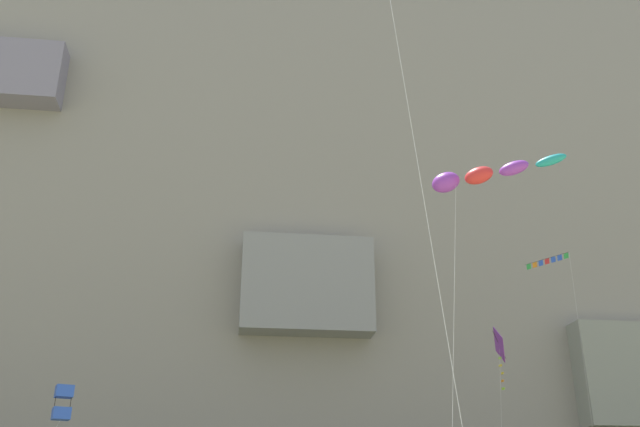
{
  "coord_description": "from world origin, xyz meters",
  "views": [
    {
      "loc": [
        -6.31,
        -8.56,
        2.46
      ],
      "look_at": [
        -2.73,
        19.68,
        14.67
      ],
      "focal_mm": 39.48,
      "sensor_mm": 36.0,
      "label": 1
    }
  ],
  "objects": [
    {
      "name": "cliff_face",
      "position": [
        0.01,
        65.74,
        39.84
      ],
      "size": [
        180.0,
        31.25,
        79.78
      ],
      "color": "gray",
      "rests_on": "ground"
    },
    {
      "name": "kite_banner_high_right",
      "position": [
        15.96,
        36.49,
        17.76
      ],
      "size": [
        1.97,
        3.02,
        19.39
      ],
      "color": "black",
      "rests_on": "ground"
    },
    {
      "name": "kite_diamond_high_left",
      "position": [
        11.67,
        36.77,
        12.81
      ],
      "size": [
        2.3,
        3.53,
        14.24
      ],
      "color": "purple",
      "rests_on": "ground"
    },
    {
      "name": "kite_box_low_right",
      "position": [
        -14.98,
        30.71,
        7.86
      ],
      "size": [
        2.81,
        2.68,
        8.76
      ],
      "color": "blue",
      "rests_on": "ground"
    },
    {
      "name": "kite_windsock_far_right",
      "position": [
        3.41,
        16.61,
        15.37
      ],
      "size": [
        5.99,
        4.28,
        15.93
      ],
      "color": "purple",
      "rests_on": "ground"
    }
  ]
}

